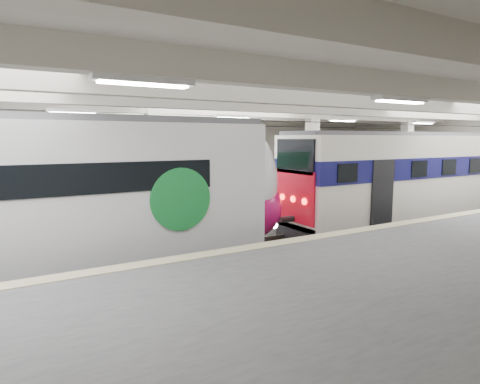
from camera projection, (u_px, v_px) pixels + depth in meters
station_hall at (288, 163)px, 13.11m from camera, size 36.00×24.00×5.75m
modern_emu at (84, 199)px, 11.71m from camera, size 14.72×3.04×4.70m
older_rer at (405, 177)px, 18.76m from camera, size 13.13×2.90×4.35m
far_train at (8, 183)px, 15.48m from camera, size 14.52×3.64×4.58m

